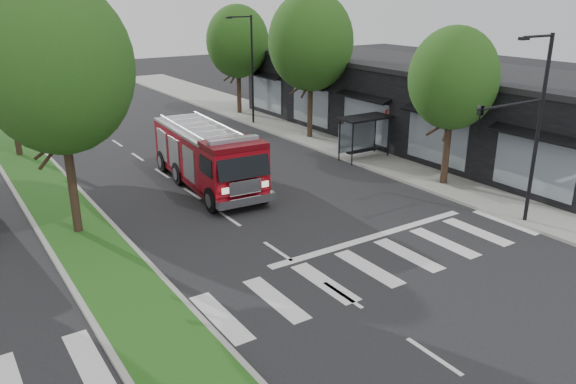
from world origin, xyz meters
The scene contains 13 objects.
ground centered at (0.00, 0.00, 0.00)m, with size 140.00×140.00×0.00m, color black.
sidewalk_right centered at (12.50, 10.00, 0.07)m, with size 5.00×80.00×0.15m, color gray.
median centered at (-6.00, 18.00, 0.08)m, with size 3.00×50.00×0.15m.
storefront_row centered at (17.00, 10.00, 2.50)m, with size 8.00×30.00×5.00m, color black.
bus_shelter centered at (11.20, 8.15, 2.04)m, with size 3.20×1.60×2.61m.
tree_right_near centered at (11.50, 2.00, 5.51)m, with size 4.40×4.40×8.05m.
tree_right_mid centered at (11.50, 14.00, 6.49)m, with size 5.60×5.60×9.72m.
tree_right_far centered at (11.50, 24.00, 5.84)m, with size 5.00×5.00×8.73m.
tree_median_near centered at (-6.00, 6.00, 6.81)m, with size 5.80×5.80×10.16m.
tree_median_far centered at (-6.00, 20.00, 6.49)m, with size 5.60×5.60×9.72m.
streetlight_right_near centered at (9.61, -3.50, 4.67)m, with size 4.08×0.22×8.00m.
streetlight_right_far centered at (10.35, 20.00, 4.48)m, with size 2.11×0.20×8.00m.
fire_engine centered at (1.25, 8.65, 1.57)m, with size 3.48×9.59×3.27m.
Camera 1 is at (-10.54, -16.67, 9.41)m, focal length 35.00 mm.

